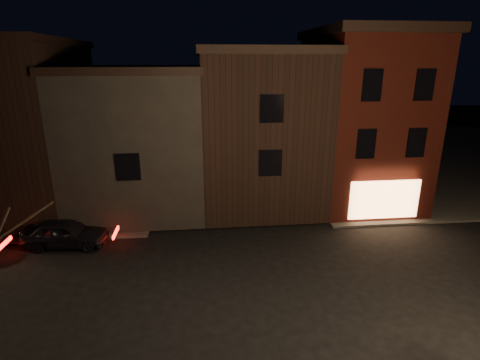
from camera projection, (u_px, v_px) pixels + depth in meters
ground at (257, 286)px, 15.28m from camera, size 120.00×120.00×0.00m
sidewalk_far_right at (430, 155)px, 36.25m from camera, size 30.00×30.00×0.12m
corner_building at (361, 118)px, 23.43m from camera, size 6.50×8.50×10.50m
row_building_a at (256, 126)px, 23.91m from camera, size 7.30×10.30×9.40m
row_building_b at (141, 136)px, 23.32m from camera, size 7.80×10.30×8.40m
row_building_c at (17, 126)px, 22.35m from camera, size 7.30×10.30×9.90m
parked_car_a at (66, 233)px, 18.43m from camera, size 4.13×1.94×1.37m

